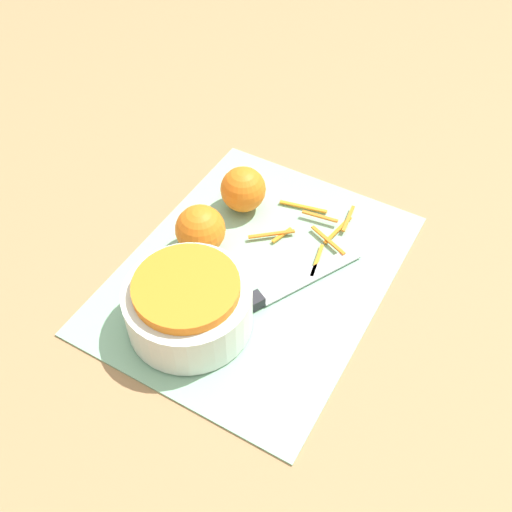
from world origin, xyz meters
The scene contains 7 objects.
ground_plane centered at (0.00, 0.00, 0.00)m, with size 4.00×4.00×0.00m, color #9E754C.
cutting_board centered at (0.00, 0.00, 0.00)m, with size 0.44×0.34×0.01m.
bowl_speckled centered at (-0.12, 0.03, 0.04)m, with size 0.16×0.16×0.08m.
knife centered at (-0.05, -0.03, 0.01)m, with size 0.23×0.13×0.02m.
orange_left centered at (0.10, 0.08, 0.04)m, with size 0.07×0.07×0.07m.
orange_right centered at (0.00, 0.09, 0.04)m, with size 0.07×0.07×0.07m.
peel_pile centered at (0.11, -0.04, 0.01)m, with size 0.15×0.14×0.01m.
Camera 1 is at (-0.46, -0.27, 0.64)m, focal length 42.00 mm.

